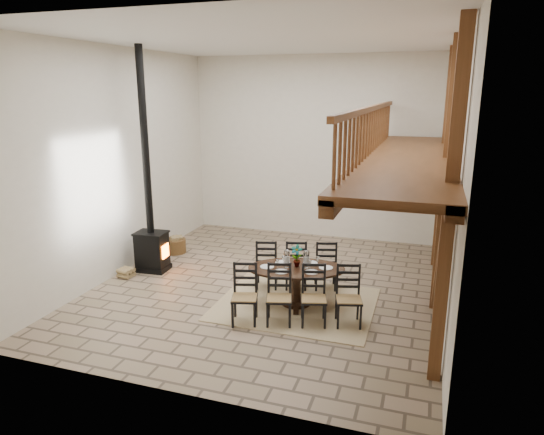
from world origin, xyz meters
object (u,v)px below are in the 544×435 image
(dining_table, at_px, (296,287))
(wood_stove, at_px, (150,224))
(log_stack, at_px, (126,273))
(log_basket, at_px, (175,245))

(dining_table, distance_m, wood_stove, 3.85)
(dining_table, distance_m, log_stack, 4.05)
(wood_stove, relative_size, log_stack, 14.25)
(log_basket, relative_size, log_stack, 1.55)
(dining_table, xyz_separation_m, wood_stove, (-3.69, 0.85, 0.72))
(wood_stove, height_order, log_basket, wood_stove)
(dining_table, bearing_deg, log_basket, 135.21)
(log_basket, bearing_deg, log_stack, -96.47)
(wood_stove, distance_m, log_basket, 1.58)
(wood_stove, xyz_separation_m, log_stack, (-0.34, -0.57, -1.01))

